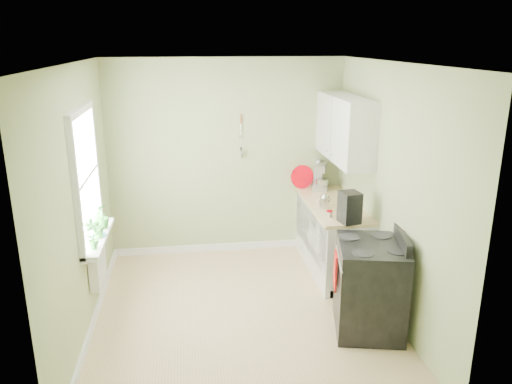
{
  "coord_description": "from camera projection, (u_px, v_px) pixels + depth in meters",
  "views": [
    {
      "loc": [
        -0.53,
        -4.86,
        2.91
      ],
      "look_at": [
        0.23,
        0.55,
        1.24
      ],
      "focal_mm": 35.0,
      "sensor_mm": 36.0,
      "label": 1
    }
  ],
  "objects": [
    {
      "name": "ceiling",
      "position": [
        240.0,
        62.0,
        4.73
      ],
      "size": [
        3.2,
        3.6,
        0.02
      ],
      "primitive_type": "cube",
      "color": "white",
      "rests_on": "wall_back"
    },
    {
      "name": "upper_cabinets",
      "position": [
        345.0,
        129.0,
        6.21
      ],
      "size": [
        0.35,
        1.4,
        0.8
      ],
      "primitive_type": "cube",
      "color": "white",
      "rests_on": "wall_right"
    },
    {
      "name": "jar",
      "position": [
        329.0,
        214.0,
        5.86
      ],
      "size": [
        0.07,
        0.07,
        0.08
      ],
      "color": "beige",
      "rests_on": "countertop"
    },
    {
      "name": "stand_mixer",
      "position": [
        320.0,
        177.0,
        6.92
      ],
      "size": [
        0.3,
        0.37,
        0.41
      ],
      "color": "#B2B2B7",
      "rests_on": "countertop"
    },
    {
      "name": "base_cabinets",
      "position": [
        332.0,
        238.0,
        6.51
      ],
      "size": [
        0.6,
        1.6,
        0.87
      ],
      "primitive_type": "cube",
      "color": "white",
      "rests_on": "floor"
    },
    {
      "name": "wall_back",
      "position": [
        227.0,
        158.0,
        6.84
      ],
      "size": [
        3.2,
        0.02,
        2.7
      ],
      "primitive_type": "cube",
      "color": "#A2AE76",
      "rests_on": "floor"
    },
    {
      "name": "window",
      "position": [
        85.0,
        177.0,
        5.14
      ],
      "size": [
        0.06,
        1.14,
        1.44
      ],
      "color": "white",
      "rests_on": "wall_left"
    },
    {
      "name": "wall_utensils",
      "position": [
        241.0,
        143.0,
        6.77
      ],
      "size": [
        0.02,
        0.14,
        0.58
      ],
      "color": "#E0C389",
      "rests_on": "wall_back"
    },
    {
      "name": "window_sill",
      "position": [
        99.0,
        237.0,
        5.35
      ],
      "size": [
        0.18,
        1.14,
        0.04
      ],
      "primitive_type": "cube",
      "color": "white",
      "rests_on": "wall_left"
    },
    {
      "name": "plant_b",
      "position": [
        98.0,
        224.0,
        5.27
      ],
      "size": [
        0.16,
        0.18,
        0.28
      ],
      "primitive_type": "imported",
      "rotation": [
        0.0,
        0.0,
        1.79
      ],
      "color": "#246920",
      "rests_on": "window_sill"
    },
    {
      "name": "countertop",
      "position": [
        333.0,
        205.0,
        6.38
      ],
      "size": [
        0.64,
        1.6,
        0.04
      ],
      "primitive_type": "cube",
      "color": "#E0C389",
      "rests_on": "base_cabinets"
    },
    {
      "name": "stove",
      "position": [
        370.0,
        286.0,
        5.12
      ],
      "size": [
        0.83,
        0.9,
        1.07
      ],
      "color": "black",
      "rests_on": "floor"
    },
    {
      "name": "floor",
      "position": [
        242.0,
        315.0,
        5.52
      ],
      "size": [
        3.2,
        3.6,
        0.02
      ],
      "primitive_type": "cube",
      "color": "tan",
      "rests_on": "ground"
    },
    {
      "name": "plant_a",
      "position": [
        92.0,
        234.0,
        4.95
      ],
      "size": [
        0.2,
        0.17,
        0.32
      ],
      "primitive_type": "imported",
      "rotation": [
        0.0,
        0.0,
        0.39
      ],
      "color": "#246920",
      "rests_on": "window_sill"
    },
    {
      "name": "plant_c",
      "position": [
        101.0,
        216.0,
        5.51
      ],
      "size": [
        0.21,
        0.21,
        0.28
      ],
      "primitive_type": "imported",
      "rotation": [
        0.0,
        0.0,
        4.25
      ],
      "color": "#246920",
      "rests_on": "window_sill"
    },
    {
      "name": "wall_left",
      "position": [
        79.0,
        205.0,
        4.91
      ],
      "size": [
        0.02,
        3.6,
        2.7
      ],
      "primitive_type": "cube",
      "color": "#A2AE76",
      "rests_on": "floor"
    },
    {
      "name": "coffee_maker",
      "position": [
        349.0,
        208.0,
        5.66
      ],
      "size": [
        0.24,
        0.26,
        0.36
      ],
      "color": "black",
      "rests_on": "countertop"
    },
    {
      "name": "wall_right",
      "position": [
        390.0,
        192.0,
        5.34
      ],
      "size": [
        0.02,
        3.6,
        2.7
      ],
      "primitive_type": "cube",
      "color": "#A2AE76",
      "rests_on": "floor"
    },
    {
      "name": "radiator",
      "position": [
        98.0,
        268.0,
        5.39
      ],
      "size": [
        0.12,
        0.5,
        0.35
      ],
      "primitive_type": "cube",
      "color": "white",
      "rests_on": "wall_left"
    },
    {
      "name": "red_tray",
      "position": [
        302.0,
        177.0,
        6.97
      ],
      "size": [
        0.33,
        0.1,
        0.33
      ],
      "primitive_type": "cylinder",
      "rotation": [
        1.45,
        0.0,
        0.14
      ],
      "color": "red",
      "rests_on": "countertop"
    },
    {
      "name": "kettle",
      "position": [
        324.0,
        201.0,
        6.15
      ],
      "size": [
        0.18,
        0.11,
        0.18
      ],
      "color": "silver",
      "rests_on": "countertop"
    }
  ]
}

